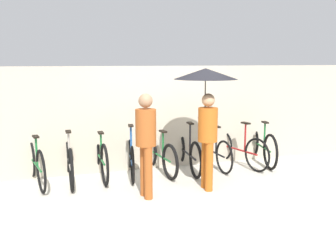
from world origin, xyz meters
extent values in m
plane|color=beige|center=(0.00, 0.00, 0.00)|extent=(30.00, 30.00, 0.00)
cube|color=#B2A893|center=(0.00, 1.86, 1.02)|extent=(12.49, 0.12, 2.03)
torus|color=black|center=(-2.34, 1.95, 0.36)|extent=(0.18, 0.72, 0.72)
torus|color=black|center=(-2.15, 0.98, 0.36)|extent=(0.18, 0.72, 0.72)
cylinder|color=#19662D|center=(-2.24, 1.46, 0.36)|extent=(0.22, 0.98, 0.04)
cylinder|color=#19662D|center=(-2.21, 1.29, 0.61)|extent=(0.04, 0.04, 0.51)
cube|color=black|center=(-2.21, 1.29, 0.88)|extent=(0.13, 0.21, 0.03)
cylinder|color=#19662D|center=(-2.34, 1.95, 0.68)|extent=(0.04, 0.04, 0.64)
cylinder|color=#19662D|center=(-2.34, 1.95, 1.00)|extent=(0.44, 0.11, 0.03)
torus|color=black|center=(-1.68, 2.00, 0.36)|extent=(0.05, 0.72, 0.72)
torus|color=black|center=(-1.68, 0.92, 0.36)|extent=(0.05, 0.72, 0.72)
cylinder|color=#A59E93|center=(-1.68, 1.46, 0.36)|extent=(0.04, 1.08, 0.04)
cylinder|color=#A59E93|center=(-1.68, 1.27, 0.64)|extent=(0.04, 0.04, 0.56)
cube|color=black|center=(-1.68, 1.27, 0.94)|extent=(0.09, 0.20, 0.03)
cylinder|color=#A59E93|center=(-1.68, 2.00, 0.72)|extent=(0.04, 0.04, 0.72)
cylinder|color=#A59E93|center=(-1.68, 2.00, 1.08)|extent=(0.44, 0.03, 0.03)
torus|color=black|center=(-1.13, 2.10, 0.37)|extent=(0.05, 0.74, 0.74)
torus|color=black|center=(-1.12, 1.03, 0.37)|extent=(0.05, 0.74, 0.74)
cylinder|color=#19662D|center=(-1.12, 1.57, 0.37)|extent=(0.04, 1.07, 0.04)
cylinder|color=#19662D|center=(-1.12, 1.38, 0.61)|extent=(0.04, 0.04, 0.48)
cube|color=black|center=(-1.12, 1.38, 0.87)|extent=(0.09, 0.20, 0.03)
cylinder|color=#19662D|center=(-1.13, 2.10, 0.73)|extent=(0.04, 0.04, 0.72)
cylinder|color=#19662D|center=(-1.13, 2.10, 1.09)|extent=(0.44, 0.03, 0.03)
torus|color=black|center=(-0.48, 1.97, 0.34)|extent=(0.15, 0.67, 0.67)
torus|color=black|center=(-0.64, 0.99, 0.34)|extent=(0.15, 0.67, 0.67)
cylinder|color=#19478C|center=(-0.56, 1.48, 0.34)|extent=(0.19, 0.99, 0.04)
cylinder|color=#19478C|center=(-0.59, 1.31, 0.65)|extent=(0.04, 0.04, 0.63)
cube|color=black|center=(-0.59, 1.31, 0.98)|extent=(0.12, 0.21, 0.03)
cylinder|color=#19478C|center=(-0.48, 1.97, 0.66)|extent=(0.04, 0.04, 0.65)
cylinder|color=#19478C|center=(-0.48, 1.97, 0.99)|extent=(0.44, 0.10, 0.03)
torus|color=black|center=(-0.05, 1.98, 0.33)|extent=(0.13, 0.67, 0.67)
torus|color=black|center=(0.05, 0.99, 0.33)|extent=(0.13, 0.67, 0.67)
cylinder|color=#19662D|center=(0.00, 1.48, 0.33)|extent=(0.14, 0.99, 0.04)
cylinder|color=#19662D|center=(0.02, 1.31, 0.58)|extent=(0.04, 0.04, 0.49)
cube|color=black|center=(0.02, 1.31, 0.84)|extent=(0.11, 0.21, 0.03)
cylinder|color=#19662D|center=(-0.05, 1.98, 0.66)|extent=(0.04, 0.04, 0.65)
cylinder|color=#19662D|center=(-0.05, 1.98, 0.98)|extent=(0.44, 0.08, 0.03)
torus|color=black|center=(0.60, 2.02, 0.34)|extent=(0.10, 0.69, 0.69)
torus|color=black|center=(0.52, 0.92, 0.34)|extent=(0.10, 0.69, 0.69)
cylinder|color=black|center=(0.56, 1.47, 0.34)|extent=(0.11, 1.10, 0.04)
cylinder|color=black|center=(0.55, 1.28, 0.65)|extent=(0.04, 0.04, 0.61)
cube|color=black|center=(0.55, 1.28, 0.97)|extent=(0.10, 0.21, 0.03)
cylinder|color=black|center=(0.60, 2.02, 0.67)|extent=(0.04, 0.04, 0.64)
cylinder|color=black|center=(0.60, 2.02, 0.99)|extent=(0.44, 0.06, 0.03)
torus|color=black|center=(1.10, 2.05, 0.32)|extent=(0.07, 0.65, 0.65)
torus|color=black|center=(1.14, 1.01, 0.32)|extent=(0.07, 0.65, 0.65)
cylinder|color=black|center=(1.12, 1.53, 0.32)|extent=(0.08, 1.04, 0.04)
cylinder|color=black|center=(1.13, 1.35, 0.59)|extent=(0.04, 0.04, 0.52)
cube|color=black|center=(1.13, 1.35, 0.86)|extent=(0.10, 0.20, 0.03)
cylinder|color=black|center=(1.10, 2.05, 0.70)|extent=(0.04, 0.04, 0.75)
cylinder|color=black|center=(1.10, 2.05, 1.07)|extent=(0.44, 0.05, 0.03)
torus|color=black|center=(1.56, 1.97, 0.33)|extent=(0.20, 0.66, 0.67)
torus|color=black|center=(1.81, 0.94, 0.33)|extent=(0.20, 0.66, 0.67)
cylinder|color=maroon|center=(1.68, 1.45, 0.33)|extent=(0.28, 1.04, 0.04)
cylinder|color=maroon|center=(1.73, 1.27, 0.62)|extent=(0.04, 0.04, 0.56)
cube|color=black|center=(1.73, 1.27, 0.91)|extent=(0.13, 0.22, 0.03)
cylinder|color=maroon|center=(1.56, 1.97, 0.70)|extent=(0.04, 0.04, 0.73)
cylinder|color=maroon|center=(1.56, 1.97, 1.06)|extent=(0.43, 0.13, 0.03)
torus|color=black|center=(2.35, 2.04, 0.36)|extent=(0.20, 0.72, 0.72)
torus|color=black|center=(2.14, 0.99, 0.36)|extent=(0.20, 0.72, 0.72)
cylinder|color=#19662D|center=(2.24, 1.52, 0.36)|extent=(0.25, 1.05, 0.04)
cylinder|color=#19662D|center=(2.21, 1.33, 0.62)|extent=(0.04, 0.04, 0.52)
cube|color=black|center=(2.21, 1.33, 0.90)|extent=(0.13, 0.21, 0.03)
cylinder|color=#19662D|center=(2.35, 2.04, 0.66)|extent=(0.04, 0.04, 0.60)
cylinder|color=#19662D|center=(2.35, 2.04, 0.96)|extent=(0.44, 0.12, 0.03)
cylinder|color=#9E4C1E|center=(-0.57, 0.18, 0.42)|extent=(0.13, 0.13, 0.83)
cylinder|color=#9E4C1E|center=(-0.59, 0.36, 0.42)|extent=(0.13, 0.13, 0.83)
cylinder|color=#9E4C1E|center=(-0.58, 0.27, 1.12)|extent=(0.32, 0.32, 0.57)
sphere|color=#997051|center=(-0.58, 0.27, 1.53)|extent=(0.22, 0.22, 0.22)
cylinder|color=#B25619|center=(0.48, 0.23, 0.41)|extent=(0.13, 0.13, 0.82)
cylinder|color=#B25619|center=(0.49, 0.41, 0.41)|extent=(0.13, 0.13, 0.82)
cylinder|color=#B25619|center=(0.48, 0.32, 1.10)|extent=(0.32, 0.32, 0.56)
sphere|color=tan|center=(0.48, 0.32, 1.50)|extent=(0.21, 0.21, 0.21)
cylinder|color=#332D28|center=(0.49, 0.46, 1.48)|extent=(0.02, 0.02, 0.70)
cone|color=black|center=(0.49, 0.46, 1.92)|extent=(1.05, 1.05, 0.18)
camera|label=1|loc=(-1.99, -5.21, 2.12)|focal=40.00mm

